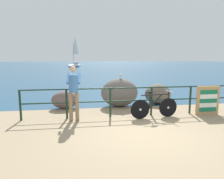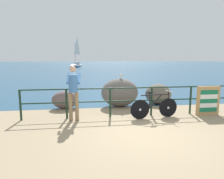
# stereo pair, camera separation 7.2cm
# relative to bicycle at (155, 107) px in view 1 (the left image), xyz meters

# --- Properties ---
(ground_plane) EXTENTS (120.00, 120.00, 0.10)m
(ground_plane) POSITION_rel_bicycle_xyz_m (-0.73, 18.68, -0.44)
(ground_plane) COLOR #937F60
(sea_surface) EXTENTS (120.00, 90.00, 0.01)m
(sea_surface) POSITION_rel_bicycle_xyz_m (-0.73, 46.67, -0.39)
(sea_surface) COLOR navy
(sea_surface) RESTS_ON ground_plane
(promenade_railing) EXTENTS (7.44, 0.07, 1.02)m
(promenade_railing) POSITION_rel_bicycle_xyz_m (-0.73, 0.35, 0.25)
(promenade_railing) COLOR black
(promenade_railing) RESTS_ON ground_plane
(bicycle) EXTENTS (1.69, 0.48, 0.92)m
(bicycle) POSITION_rel_bicycle_xyz_m (0.00, 0.00, 0.00)
(bicycle) COLOR black
(bicycle) RESTS_ON ground_plane
(person_at_railing) EXTENTS (0.47, 0.65, 1.78)m
(person_at_railing) POSITION_rel_bicycle_xyz_m (-2.69, 0.07, 0.60)
(person_at_railing) COLOR #8C7251
(person_at_railing) RESTS_ON ground_plane
(folded_deckchair_stack) EXTENTS (0.84, 0.10, 1.04)m
(folded_deckchair_stack) POSITION_rel_bicycle_xyz_m (2.01, 0.10, 0.13)
(folded_deckchair_stack) COLOR tan
(folded_deckchair_stack) RESTS_ON ground_plane
(breakwater_boulder_main) EXTENTS (1.54, 1.08, 1.17)m
(breakwater_boulder_main) POSITION_rel_bicycle_xyz_m (-0.87, 1.83, 0.20)
(breakwater_boulder_main) COLOR #605B56
(breakwater_boulder_main) RESTS_ON ground
(breakwater_boulder_left) EXTENTS (1.05, 0.68, 0.71)m
(breakwater_boulder_left) POSITION_rel_bicycle_xyz_m (-3.11, 1.78, -0.04)
(breakwater_boulder_left) COLOR #675351
(breakwater_boulder_left) RESTS_ON ground
(breakwater_boulder_right) EXTENTS (1.14, 1.02, 0.88)m
(breakwater_boulder_right) POSITION_rel_bicycle_xyz_m (0.90, 2.08, 0.05)
(breakwater_boulder_right) COLOR #615A4E
(breakwater_boulder_right) RESTS_ON ground
(seagull) EXTENTS (0.13, 0.34, 0.23)m
(seagull) POSITION_rel_bicycle_xyz_m (-0.82, 1.87, 0.92)
(seagull) COLOR gold
(seagull) RESTS_ON breakwater_boulder_main
(sailboat) EXTENTS (3.40, 4.43, 6.16)m
(sailboat) POSITION_rel_bicycle_xyz_m (-3.74, 35.92, 0.32)
(sailboat) COLOR white
(sailboat) RESTS_ON sea_surface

